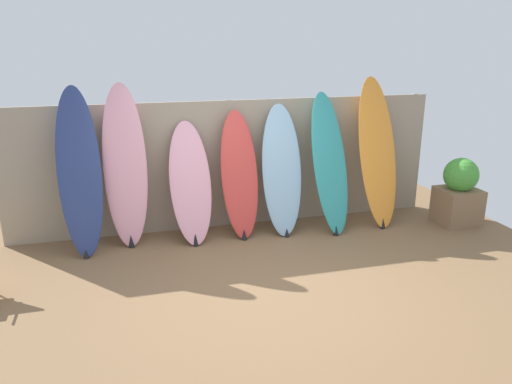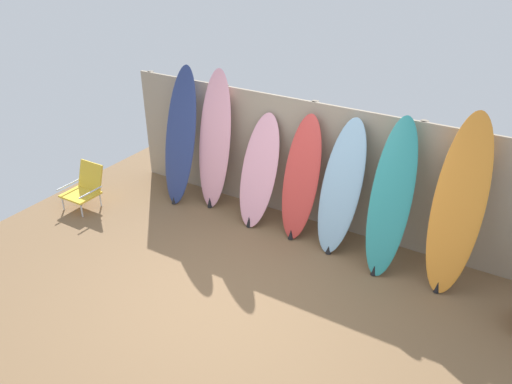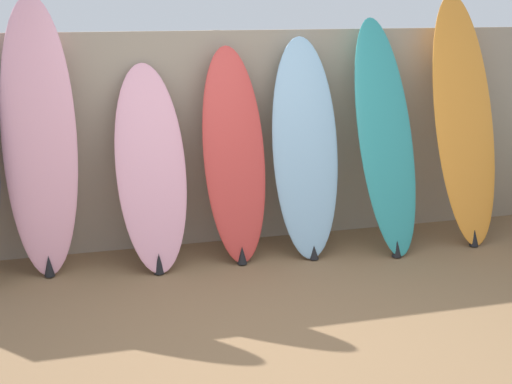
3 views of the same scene
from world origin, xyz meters
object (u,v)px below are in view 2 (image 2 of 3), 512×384
at_px(surfboard_red_3, 301,179).
at_px(surfboard_skyblue_4, 341,188).
at_px(surfboard_navy_0, 180,137).
at_px(beach_chair, 85,186).
at_px(surfboard_pink_1, 215,141).
at_px(surfboard_pink_2, 259,172).
at_px(surfboard_orange_6, 458,206).
at_px(surfboard_teal_5, 391,199).

distance_m(surfboard_red_3, surfboard_skyblue_4, 0.59).
xyz_separation_m(surfboard_navy_0, surfboard_skyblue_4, (2.62, 0.01, -0.16)).
bearing_deg(beach_chair, surfboard_navy_0, 48.70).
distance_m(surfboard_skyblue_4, beach_chair, 3.91).
height_order(surfboard_pink_1, surfboard_pink_2, surfboard_pink_1).
bearing_deg(surfboard_orange_6, surfboard_skyblue_4, 179.13).
xyz_separation_m(surfboard_pink_2, surfboard_red_3, (0.67, -0.00, 0.07)).
distance_m(surfboard_pink_1, surfboard_pink_2, 0.86).
bearing_deg(surfboard_pink_1, beach_chair, -146.52).
xyz_separation_m(surfboard_red_3, beach_chair, (-3.16, -1.02, -0.51)).
relative_size(surfboard_pink_2, surfboard_teal_5, 0.82).
relative_size(surfboard_pink_2, surfboard_orange_6, 0.75).
distance_m(surfboard_pink_1, surfboard_skyblue_4, 2.08).
height_order(surfboard_pink_1, surfboard_skyblue_4, surfboard_pink_1).
xyz_separation_m(surfboard_red_3, surfboard_skyblue_4, (0.59, -0.03, 0.03)).
height_order(surfboard_navy_0, surfboard_teal_5, surfboard_navy_0).
relative_size(surfboard_navy_0, beach_chair, 3.16).
xyz_separation_m(surfboard_orange_6, beach_chair, (-5.17, -0.98, -0.71)).
bearing_deg(surfboard_teal_5, surfboard_navy_0, 178.78).
distance_m(surfboard_pink_2, surfboard_teal_5, 1.94).
xyz_separation_m(surfboard_pink_2, surfboard_skyblue_4, (1.25, -0.03, 0.10)).
bearing_deg(surfboard_red_3, surfboard_pink_1, 176.73).
height_order(surfboard_red_3, surfboard_orange_6, surfboard_orange_6).
height_order(surfboard_pink_2, beach_chair, surfboard_pink_2).
relative_size(surfboard_orange_6, beach_chair, 3.20).
bearing_deg(surfboard_navy_0, surfboard_orange_6, -0.20).
bearing_deg(surfboard_pink_1, surfboard_red_3, -3.27).
bearing_deg(surfboard_pink_1, surfboard_pink_2, -5.66).
bearing_deg(surfboard_teal_5, surfboard_pink_2, 176.77).
bearing_deg(surfboard_pink_1, surfboard_teal_5, -3.95).
height_order(surfboard_navy_0, surfboard_orange_6, surfboard_orange_6).
relative_size(surfboard_pink_1, surfboard_skyblue_4, 1.19).
relative_size(surfboard_navy_0, surfboard_orange_6, 0.99).
bearing_deg(surfboard_orange_6, surfboard_red_3, 178.62).
bearing_deg(surfboard_teal_5, beach_chair, -168.23).
distance_m(surfboard_pink_2, beach_chair, 2.73).
bearing_deg(surfboard_pink_1, surfboard_navy_0, -167.73).
height_order(surfboard_pink_1, surfboard_orange_6, surfboard_orange_6).
distance_m(surfboard_pink_1, surfboard_red_3, 1.49).
bearing_deg(surfboard_teal_5, surfboard_pink_1, 176.05).
xyz_separation_m(surfboard_pink_1, beach_chair, (-1.68, -1.11, -0.71)).
relative_size(surfboard_red_3, surfboard_teal_5, 0.89).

